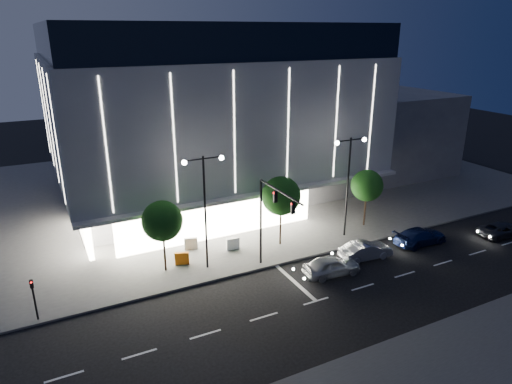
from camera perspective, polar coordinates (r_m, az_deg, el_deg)
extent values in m
plane|color=black|center=(32.29, 2.96, -13.03)|extent=(160.00, 160.00, 0.00)
cube|color=#474747|center=(53.92, -4.96, 0.78)|extent=(70.00, 40.00, 0.15)
cube|color=#4C4C51|center=(52.67, -7.04, 2.45)|extent=(28.00, 21.00, 4.00)
cube|color=gray|center=(49.12, -6.60, 10.22)|extent=(30.00, 25.00, 11.00)
cube|color=black|center=(48.49, -6.94, 18.40)|extent=(29.40, 24.50, 3.00)
cube|color=white|center=(39.94, -4.56, -3.14)|extent=(18.00, 0.40, 3.60)
cube|color=white|center=(42.53, -20.97, -3.00)|extent=(0.40, 10.00, 3.60)
cube|color=gray|center=(39.48, -0.06, -0.09)|extent=(30.00, 2.00, 0.30)
cube|color=white|center=(37.81, 0.09, 7.54)|extent=(24.00, 0.06, 10.00)
cube|color=#4C4C51|center=(63.12, 13.03, 7.77)|extent=(16.00, 20.00, 10.00)
cylinder|color=black|center=(34.79, 0.61, -3.95)|extent=(0.18, 0.18, 7.00)
cylinder|color=black|center=(31.14, 3.07, 0.06)|extent=(0.14, 5.80, 0.14)
cube|color=black|center=(31.91, 2.43, -0.58)|extent=(0.28, 0.18, 0.85)
cube|color=black|center=(29.98, 4.65, -2.00)|extent=(0.28, 0.18, 0.85)
sphere|color=#FF0C0C|center=(31.76, 2.25, -0.11)|extent=(0.14, 0.14, 0.14)
cylinder|color=black|center=(33.94, -6.34, -2.86)|extent=(0.16, 0.16, 9.00)
cylinder|color=black|center=(32.33, -7.79, 3.99)|extent=(1.40, 0.10, 0.10)
cylinder|color=black|center=(32.79, -5.48, 4.30)|extent=(1.40, 0.10, 0.10)
sphere|color=white|center=(32.15, -8.96, 3.66)|extent=(0.36, 0.36, 0.36)
sphere|color=white|center=(33.06, -4.34, 4.29)|extent=(0.36, 0.36, 0.36)
cylinder|color=black|center=(39.97, 11.36, 0.37)|extent=(0.16, 0.16, 9.00)
cylinder|color=black|center=(38.37, 10.96, 6.29)|extent=(1.40, 0.10, 0.10)
cylinder|color=black|center=(39.23, 12.60, 6.46)|extent=(1.40, 0.10, 0.10)
sphere|color=white|center=(37.98, 10.10, 6.05)|extent=(0.36, 0.36, 0.36)
sphere|color=white|center=(39.69, 13.38, 6.40)|extent=(0.36, 0.36, 0.36)
cylinder|color=black|center=(32.27, -25.94, -12.13)|extent=(0.12, 0.12, 3.00)
cube|color=black|center=(31.69, -26.26, -10.26)|extent=(0.22, 0.16, 0.55)
sphere|color=#FF0C0C|center=(31.52, -26.30, -10.12)|extent=(0.10, 0.10, 0.10)
cylinder|color=black|center=(35.09, -11.38, -7.05)|extent=(0.16, 0.16, 3.78)
sphere|color=black|center=(34.13, -11.64, -3.56)|extent=(3.02, 3.02, 3.02)
sphere|color=black|center=(34.59, -11.19, -4.18)|extent=(2.16, 2.16, 2.16)
sphere|color=black|center=(34.07, -11.94, -4.22)|extent=(1.94, 1.94, 1.94)
cylinder|color=black|center=(38.47, 3.08, -3.98)|extent=(0.16, 0.16, 4.06)
sphere|color=black|center=(37.54, 3.15, -0.49)|extent=(3.25, 3.25, 3.25)
sphere|color=black|center=(38.05, 3.38, -1.15)|extent=(2.32, 2.32, 2.32)
sphere|color=black|center=(37.43, 2.92, -1.12)|extent=(2.09, 2.09, 2.09)
cylinder|color=black|center=(43.41, 13.47, -2.00)|extent=(0.16, 0.16, 3.64)
sphere|color=black|center=(42.66, 13.71, 0.80)|extent=(2.91, 2.91, 2.91)
sphere|color=black|center=(43.16, 13.79, 0.28)|extent=(2.08, 2.08, 2.08)
sphere|color=black|center=(42.50, 13.54, 0.29)|extent=(1.87, 1.87, 1.87)
imported|color=#9EA1A6|center=(35.01, 9.43, -9.09)|extent=(4.56, 2.15, 1.51)
imported|color=#B5B6BD|center=(37.87, 13.55, -7.13)|extent=(4.47, 1.84, 1.44)
imported|color=navy|center=(41.72, 19.85, -5.23)|extent=(4.93, 2.03, 1.43)
imported|color=#313137|center=(46.27, 28.34, -4.17)|extent=(4.58, 2.47, 1.22)
cube|color=orange|center=(36.24, -9.25, -8.21)|extent=(1.12, 0.57, 1.00)
cube|color=beige|center=(38.53, -8.14, -6.38)|extent=(1.13, 0.51, 1.00)
cube|color=white|center=(38.14, -2.91, -6.48)|extent=(1.12, 0.36, 1.00)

